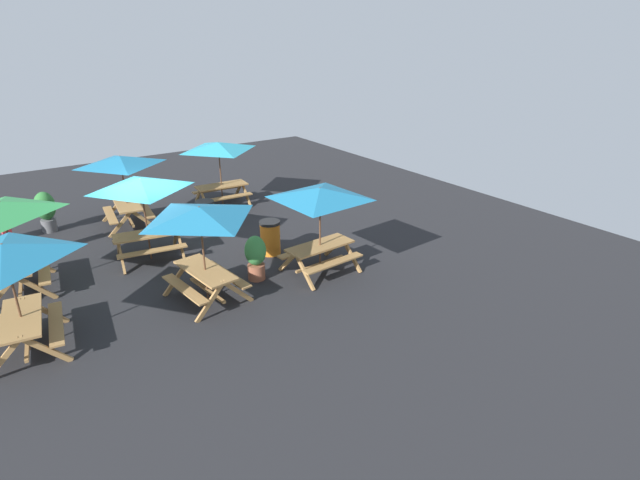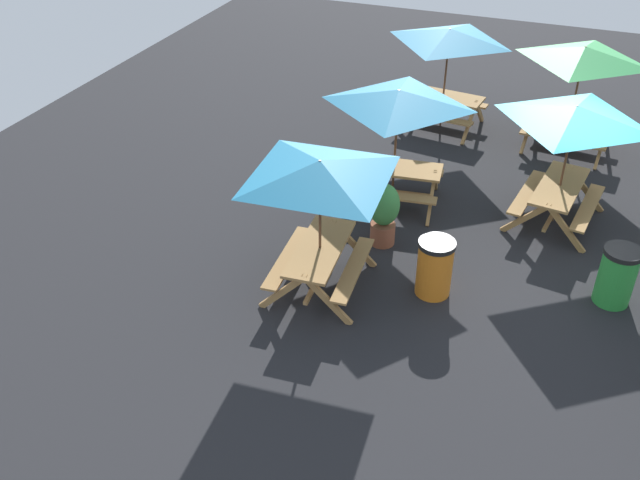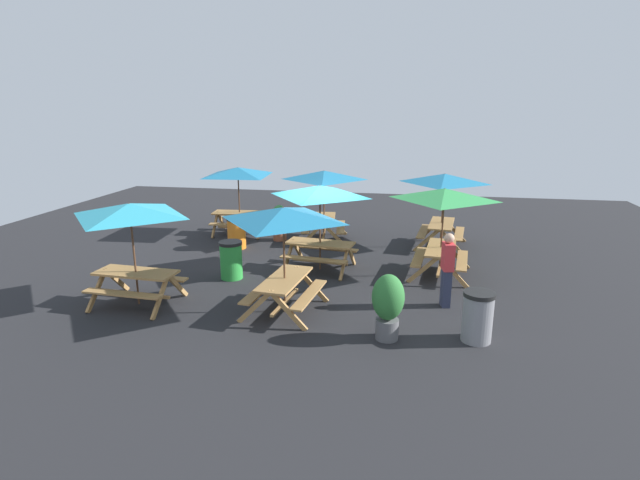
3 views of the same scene
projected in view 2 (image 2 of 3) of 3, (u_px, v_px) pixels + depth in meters
name	position (u px, v px, depth m)	size (l,w,h in m)	color
ground_plane	(555.00, 225.00, 13.18)	(24.80, 24.80, 0.00)	#232326
picnic_table_0	(574.00, 123.00, 12.18)	(2.26, 2.26, 2.34)	#A87A44
picnic_table_1	(320.00, 179.00, 10.54)	(2.82, 2.82, 2.34)	#A87A44
picnic_table_2	(398.00, 106.00, 12.76)	(2.23, 2.23, 2.34)	#A87A44
picnic_table_4	(583.00, 61.00, 14.66)	(2.21, 2.21, 2.34)	#A87A44
picnic_table_6	(449.00, 43.00, 15.63)	(2.23, 2.23, 2.34)	#A87A44
trash_bin_orange	(435.00, 267.00, 11.24)	(0.59, 0.59, 0.98)	orange
trash_bin_green	(617.00, 276.00, 11.05)	(0.59, 0.59, 0.98)	green
potted_plant_1	(384.00, 212.00, 12.34)	(0.54, 0.54, 1.18)	#935138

